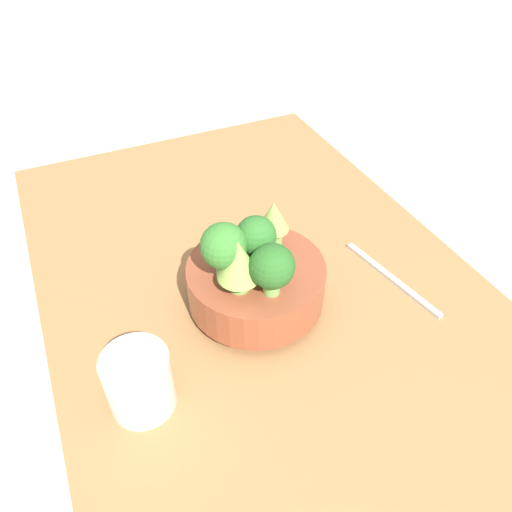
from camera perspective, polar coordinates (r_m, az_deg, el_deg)
ground_plane at (r=0.81m, az=1.26°, el=-5.91°), size 6.00×6.00×0.00m
table at (r=0.79m, az=1.28°, el=-4.97°), size 1.07×0.66×0.04m
bowl at (r=0.73m, az=0.00°, el=-3.13°), size 0.20×0.20×0.08m
broccoli_floret_back at (r=0.65m, az=-3.69°, el=0.95°), size 0.06×0.06×0.09m
broccoli_floret_center at (r=0.67m, az=0.00°, el=1.94°), size 0.06×0.06×0.08m
romanesco_piece_far at (r=0.64m, az=-2.00°, el=-0.61°), size 0.06×0.06×0.08m
romanesco_piece_near at (r=0.71m, az=1.99°, el=3.99°), size 0.05×0.05×0.08m
broccoli_floret_left at (r=0.64m, az=1.85°, el=-1.30°), size 0.06×0.06×0.08m
cup at (r=0.64m, az=-13.23°, el=-13.81°), size 0.08×0.08×0.09m
fork at (r=0.83m, az=15.23°, el=-2.46°), size 0.20×0.04×0.01m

